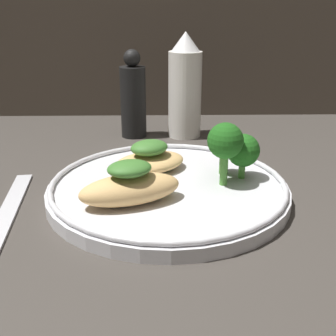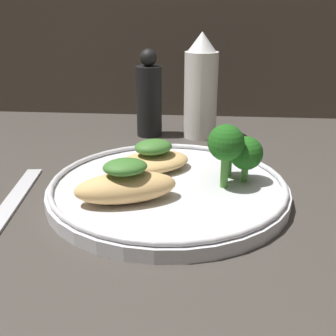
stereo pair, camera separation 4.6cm
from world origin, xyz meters
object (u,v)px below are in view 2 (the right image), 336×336
object	(u,v)px
sauce_bottle	(201,88)
pepper_grinder	(149,98)
plate	(168,188)
broccoli_bunch	(234,149)

from	to	relation	value
sauce_bottle	pepper_grinder	world-z (taller)	sauce_bottle
plate	broccoli_bunch	bearing A→B (deg)	10.00
plate	sauce_bottle	distance (cm)	24.11
broccoli_bunch	pepper_grinder	xyz separation A→B (cm)	(-12.12, 21.68, 0.71)
sauce_bottle	pepper_grinder	distance (cm)	8.28
sauce_bottle	pepper_grinder	size ratio (longest dim) A/B	1.19
sauce_bottle	pepper_grinder	xyz separation A→B (cm)	(-8.12, 0.00, -1.62)
plate	broccoli_bunch	size ratio (longest dim) A/B	3.77
broccoli_bunch	plate	bearing A→B (deg)	-170.00
broccoli_bunch	sauce_bottle	xyz separation A→B (cm)	(-4.00, 21.68, 2.33)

